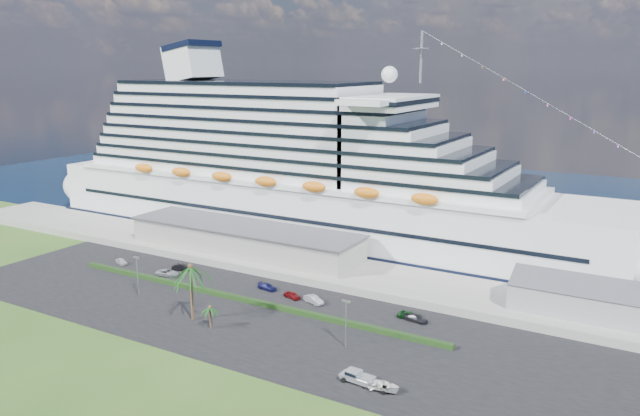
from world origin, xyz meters
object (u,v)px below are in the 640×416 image
Objects in this scene: pickup_truck at (357,376)px; boat_trailer at (383,385)px; cruise_ship at (307,177)px; parked_car_3 at (267,287)px.

boat_trailer is at bearing -5.00° from pickup_truck.
cruise_ship is at bearing 128.68° from boat_trailer.
parked_car_3 is at bearing 142.85° from pickup_truck.
cruise_ship is 86.36m from boat_trailer.
boat_trailer is (38.58, -26.23, 0.36)m from parked_car_3.
pickup_truck reaches higher than boat_trailer.
boat_trailer is at bearing -51.32° from cruise_ship.
cruise_ship is at bearing 126.40° from pickup_truck.
parked_car_3 is 0.82× the size of boat_trailer.
parked_car_3 is 42.78m from pickup_truck.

